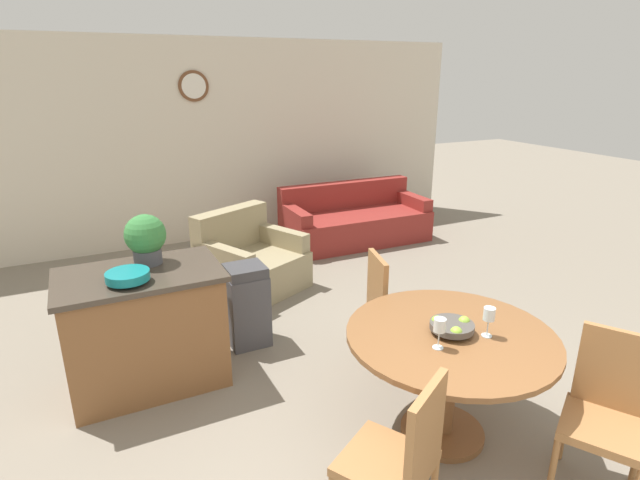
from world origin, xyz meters
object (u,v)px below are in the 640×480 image
dining_chair_near_right (607,408)px  wine_glass_right (489,315)px  trash_bin (247,305)px  armchair (250,263)px  kitchen_island (146,329)px  teal_bowl (128,276)px  couch (354,222)px  dining_chair_near_left (401,456)px  wine_glass_left (440,327)px  dining_chair_far_side (390,306)px  dining_table (449,357)px  potted_plant (146,238)px  fruit_bowl (452,326)px

dining_chair_near_right → wine_glass_right: 0.78m
trash_bin → armchair: armchair is taller
wine_glass_right → kitchen_island: (-1.80, 1.58, -0.43)m
teal_bowl → trash_bin: bearing=23.0°
teal_bowl → couch: (3.17, 2.42, -0.69)m
dining_chair_near_right → teal_bowl: size_ratio=3.27×
dining_chair_near_right → teal_bowl: teal_bowl is taller
teal_bowl → armchair: 2.13m
dining_chair_near_left → kitchen_island: dining_chair_near_left is taller
couch → wine_glass_left: bearing=-112.1°
dining_chair_far_side → wine_glass_right: bearing=16.0°
trash_bin → couch: (2.23, 2.02, -0.08)m
dining_chair_near_right → couch: (0.95, 4.42, -0.24)m
dining_table → wine_glass_left: wine_glass_left is taller
potted_plant → trash_bin: potted_plant is taller
trash_bin → teal_bowl: bearing=-157.0°
dining_chair_near_left → kitchen_island: 2.17m
wine_glass_left → kitchen_island: wine_glass_left is taller
dining_chair_near_right → teal_bowl: (-2.23, 2.00, 0.44)m
dining_chair_near_left → wine_glass_right: dining_chair_near_left is taller
dining_chair_far_side → trash_bin: 1.24m
potted_plant → couch: bearing=35.0°
dining_chair_near_right → wine_glass_right: bearing=-0.7°
dining_chair_near_right → wine_glass_left: size_ratio=4.98×
fruit_bowl → armchair: 2.87m
dining_chair_near_right → wine_glass_right: (-0.34, 0.59, 0.37)m
fruit_bowl → couch: size_ratio=0.13×
armchair → potted_plant: bearing=-159.1°
teal_bowl → armchair: teal_bowl is taller
dining_chair_near_left → teal_bowl: teal_bowl is taller
dining_chair_near_right → armchair: bearing=-16.4°
wine_glass_left → dining_table: bearing=28.6°
dining_chair_far_side → wine_glass_right: dining_chair_far_side is taller
wine_glass_left → trash_bin: size_ratio=0.26×
wine_glass_left → wine_glass_right: size_ratio=1.00×
trash_bin → armchair: bearing=70.2°
dining_chair_near_right → potted_plant: (-2.05, 2.33, 0.59)m
trash_bin → dining_chair_near_left: bearing=-88.5°
fruit_bowl → wine_glass_left: (-0.18, -0.10, 0.09)m
dining_table → dining_chair_near_left: 0.88m
kitchen_island → teal_bowl: (-0.09, -0.17, 0.50)m
dining_chair_far_side → potted_plant: (-1.68, 0.74, 0.59)m
dining_chair_near_left → dining_chair_far_side: bearing=27.5°
dining_table → dining_chair_near_left: (-0.72, -0.51, -0.06)m
dining_chair_far_side → armchair: dining_chair_far_side is taller
dining_chair_far_side → armchair: (-0.52, 1.93, -0.23)m
wine_glass_left → trash_bin: (-0.59, 1.79, -0.53)m
dining_chair_near_left → armchair: bearing=53.5°
wine_glass_left → kitchen_island: bearing=132.9°
dining_table → wine_glass_left: size_ratio=6.80×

